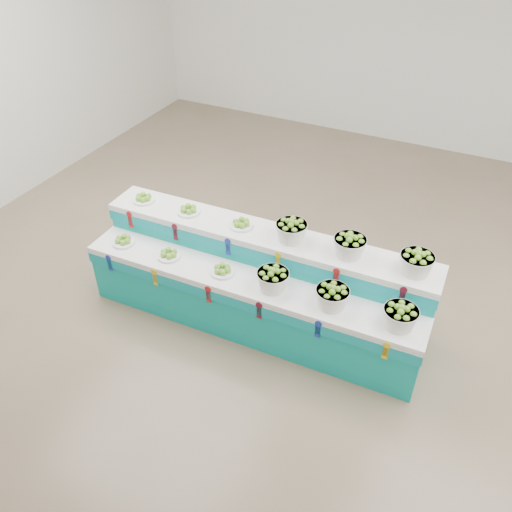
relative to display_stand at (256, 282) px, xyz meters
name	(u,v)px	position (x,y,z in m)	size (l,w,h in m)	color
ground	(312,314)	(0.56, 0.32, -0.51)	(10.00, 10.00, 0.00)	brown
back_wall	(434,27)	(0.56, 5.32, 1.49)	(10.00, 10.00, 0.00)	silver
display_stand	(256,282)	(0.00, 0.00, 0.00)	(3.73, 0.96, 1.02)	#0DA39C
plate_lower_left	(123,240)	(-1.53, -0.26, 0.25)	(0.26, 0.26, 0.09)	white
plate_lower_mid	(169,253)	(-0.93, -0.25, 0.25)	(0.26, 0.26, 0.09)	white
plate_lower_right	(222,269)	(-0.28, -0.24, 0.25)	(0.26, 0.26, 0.09)	white
basket_lower_left	(273,279)	(0.30, -0.22, 0.33)	(0.33, 0.33, 0.23)	silver
basket_lower_mid	(332,296)	(0.92, -0.21, 0.33)	(0.33, 0.33, 0.23)	silver
basket_lower_right	(400,316)	(1.57, -0.20, 0.33)	(0.33, 0.33, 0.23)	silver
plate_upper_left	(143,198)	(-1.54, 0.20, 0.55)	(0.26, 0.26, 0.09)	white
plate_upper_mid	(188,209)	(-0.94, 0.21, 0.55)	(0.26, 0.26, 0.09)	white
plate_upper_right	(241,223)	(-0.29, 0.22, 0.55)	(0.26, 0.26, 0.09)	white
basket_upper_left	(291,230)	(0.29, 0.24, 0.63)	(0.33, 0.33, 0.23)	silver
basket_upper_mid	(350,245)	(0.91, 0.25, 0.63)	(0.33, 0.33, 0.23)	silver
basket_upper_right	(417,262)	(1.56, 0.26, 0.63)	(0.33, 0.33, 0.23)	silver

